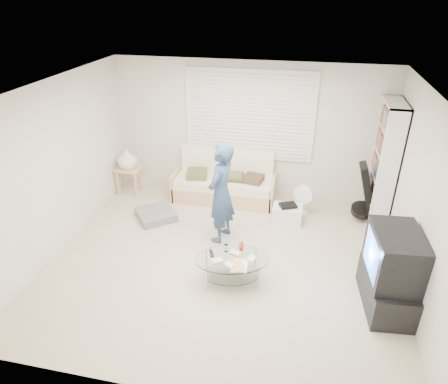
% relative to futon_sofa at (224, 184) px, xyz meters
% --- Properties ---
extents(ground, '(5.00, 5.00, 0.00)m').
position_rel_futon_sofa_xyz_m(ground, '(0.38, -1.87, -0.30)').
color(ground, tan).
rests_on(ground, ground).
extents(room_shell, '(5.02, 4.52, 2.51)m').
position_rel_futon_sofa_xyz_m(room_shell, '(0.38, -1.39, 1.33)').
color(room_shell, beige).
rests_on(room_shell, ground).
extents(window_blinds, '(2.32, 0.08, 1.62)m').
position_rel_futon_sofa_xyz_m(window_blinds, '(0.38, 0.33, 1.25)').
color(window_blinds, silver).
rests_on(window_blinds, ground).
extents(futon_sofa, '(1.89, 0.76, 0.92)m').
position_rel_futon_sofa_xyz_m(futon_sofa, '(0.00, 0.00, 0.00)').
color(futon_sofa, tan).
rests_on(futon_sofa, ground).
extents(grey_floor_pillow, '(0.84, 0.84, 0.14)m').
position_rel_futon_sofa_xyz_m(grey_floor_pillow, '(-1.01, -0.96, -0.24)').
color(grey_floor_pillow, slate).
rests_on(grey_floor_pillow, ground).
extents(side_table, '(0.46, 0.37, 0.91)m').
position_rel_futon_sofa_xyz_m(side_table, '(-1.84, -0.15, 0.38)').
color(side_table, tan).
rests_on(side_table, ground).
extents(bookshelf, '(0.32, 0.86, 2.05)m').
position_rel_futon_sofa_xyz_m(bookshelf, '(2.70, -0.12, 0.72)').
color(bookshelf, white).
rests_on(bookshelf, ground).
extents(guitar_case, '(0.42, 0.38, 1.01)m').
position_rel_futon_sofa_xyz_m(guitar_case, '(2.50, -0.27, 0.15)').
color(guitar_case, black).
rests_on(guitar_case, ground).
extents(floor_fan, '(0.35, 0.23, 0.57)m').
position_rel_futon_sofa_xyz_m(floor_fan, '(1.46, -0.27, 0.03)').
color(floor_fan, white).
rests_on(floor_fan, ground).
extents(storage_bin, '(0.50, 0.35, 0.34)m').
position_rel_futon_sofa_xyz_m(storage_bin, '(1.22, -0.60, -0.15)').
color(storage_bin, white).
rests_on(storage_bin, ground).
extents(tv_unit, '(0.62, 1.03, 1.08)m').
position_rel_futon_sofa_xyz_m(tv_unit, '(2.58, -2.35, 0.22)').
color(tv_unit, black).
rests_on(tv_unit, ground).
extents(coffee_table, '(1.14, 0.87, 0.50)m').
position_rel_futon_sofa_xyz_m(coffee_table, '(0.60, -2.30, 0.00)').
color(coffee_table, silver).
rests_on(coffee_table, ground).
extents(standing_person, '(0.51, 0.66, 1.61)m').
position_rel_futon_sofa_xyz_m(standing_person, '(0.22, -1.31, 0.50)').
color(standing_person, navy).
rests_on(standing_person, ground).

